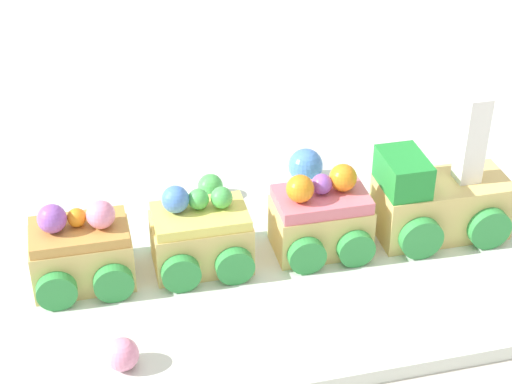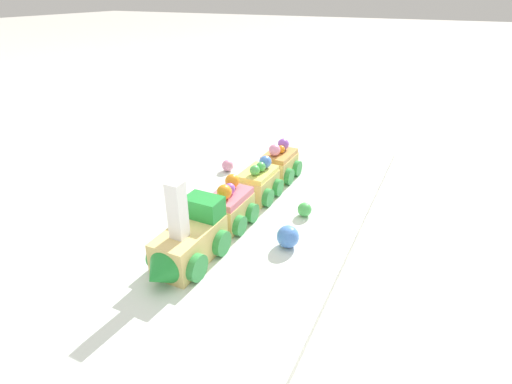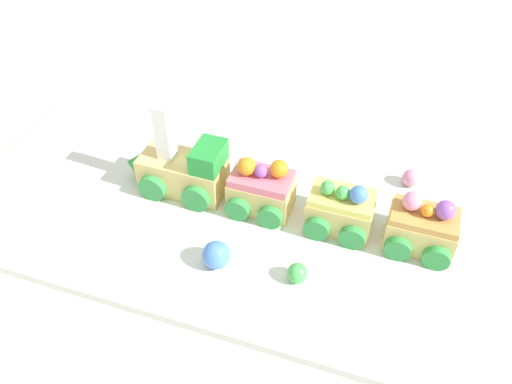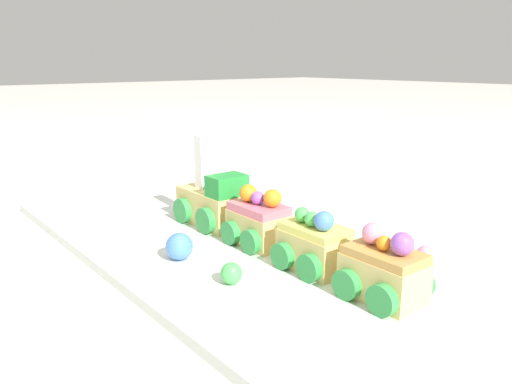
% 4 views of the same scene
% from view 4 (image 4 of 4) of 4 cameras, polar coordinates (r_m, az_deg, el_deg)
% --- Properties ---
extents(ground_plane, '(10.00, 10.00, 0.00)m').
position_cam_4_polar(ground_plane, '(0.60, 0.14, -7.91)').
color(ground_plane, beige).
extents(display_board, '(0.78, 0.32, 0.01)m').
position_cam_4_polar(display_board, '(0.59, 0.14, -7.38)').
color(display_board, silver).
rests_on(display_board, ground_plane).
extents(cake_train_locomotive, '(0.13, 0.07, 0.12)m').
position_cam_4_polar(cake_train_locomotive, '(0.69, -5.38, -1.08)').
color(cake_train_locomotive, '#E5C675').
rests_on(cake_train_locomotive, display_board).
extents(cake_car_strawberry, '(0.07, 0.07, 0.07)m').
position_cam_4_polar(cake_car_strawberry, '(0.61, 0.30, -3.52)').
color(cake_car_strawberry, '#E5C675').
rests_on(cake_car_strawberry, display_board).
extents(cake_car_lemon, '(0.07, 0.07, 0.07)m').
position_cam_4_polar(cake_car_lemon, '(0.54, 6.70, -6.17)').
color(cake_car_lemon, '#E5C675').
rests_on(cake_car_lemon, display_board).
extents(cake_car_caramel, '(0.07, 0.07, 0.07)m').
position_cam_4_polar(cake_car_caramel, '(0.49, 14.38, -8.89)').
color(cake_car_caramel, '#E5C675').
rests_on(cake_car_caramel, display_board).
extents(gumball_blue, '(0.03, 0.03, 0.03)m').
position_cam_4_polar(gumball_blue, '(0.57, -8.76, -6.17)').
color(gumball_blue, '#4C84E0').
rests_on(gumball_blue, display_board).
extents(gumball_green, '(0.02, 0.02, 0.02)m').
position_cam_4_polar(gumball_green, '(0.51, -2.85, -9.27)').
color(gumball_green, '#4CBC56').
rests_on(gumball_green, display_board).
extents(gumball_pink, '(0.02, 0.02, 0.02)m').
position_cam_4_polar(gumball_pink, '(0.58, 18.84, -6.93)').
color(gumball_pink, pink).
rests_on(gumball_pink, display_board).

